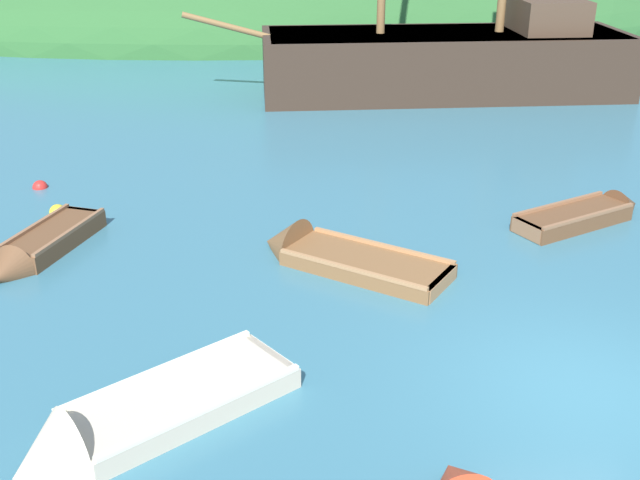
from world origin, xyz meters
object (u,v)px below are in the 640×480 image
at_px(rowboat_portside, 332,258).
at_px(buoy_yellow, 58,212).
at_px(rowboat_center, 134,425).
at_px(sailing_ship, 447,70).
at_px(rowboat_outer_right, 588,216).
at_px(buoy_red, 40,188).
at_px(rowboat_outer_left, 40,249).

distance_m(rowboat_portside, buoy_yellow, 6.56).
bearing_deg(rowboat_center, sailing_ship, -150.20).
bearing_deg(rowboat_outer_right, buoy_red, 140.03).
height_order(rowboat_outer_left, rowboat_center, rowboat_center).
bearing_deg(rowboat_outer_left, sailing_ship, 160.02).
height_order(rowboat_outer_left, buoy_yellow, rowboat_outer_left).
xyz_separation_m(sailing_ship, rowboat_outer_left, (-10.87, -12.73, -0.72)).
height_order(rowboat_outer_left, buoy_red, rowboat_outer_left).
height_order(rowboat_portside, rowboat_center, rowboat_center).
distance_m(rowboat_outer_left, buoy_red, 4.01).
xyz_separation_m(rowboat_outer_left, rowboat_outer_right, (11.34, 0.91, -0.01)).
bearing_deg(sailing_ship, buoy_yellow, 43.04).
bearing_deg(buoy_red, rowboat_outer_left, -75.50).
xyz_separation_m(rowboat_outer_right, buoy_yellow, (-11.55, 1.32, -0.11)).
bearing_deg(buoy_yellow, rowboat_outer_left, -84.79).
distance_m(rowboat_center, buoy_yellow, 8.37).
xyz_separation_m(rowboat_portside, rowboat_center, (-3.02, -4.92, 0.02)).
xyz_separation_m(rowboat_center, buoy_red, (-3.63, 9.52, -0.10)).
distance_m(rowboat_portside, buoy_red, 8.09).
bearing_deg(rowboat_outer_right, rowboat_portside, 169.56).
bearing_deg(buoy_red, rowboat_outer_right, -13.53).
bearing_deg(rowboat_center, rowboat_portside, -157.64).
bearing_deg(buoy_red, sailing_ship, 36.71).
distance_m(rowboat_center, rowboat_outer_right, 10.90).
xyz_separation_m(rowboat_portside, rowboat_outer_right, (5.69, 1.63, 0.03)).
distance_m(buoy_yellow, buoy_red, 1.83).
distance_m(rowboat_outer_left, rowboat_outer_right, 11.38).
distance_m(rowboat_outer_right, buoy_yellow, 11.62).
xyz_separation_m(rowboat_outer_left, buoy_red, (-1.00, 3.88, -0.12)).
relative_size(rowboat_center, buoy_red, 10.73).
relative_size(rowboat_portside, rowboat_outer_right, 1.13).
xyz_separation_m(rowboat_outer_left, rowboat_center, (2.63, -5.64, -0.02)).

